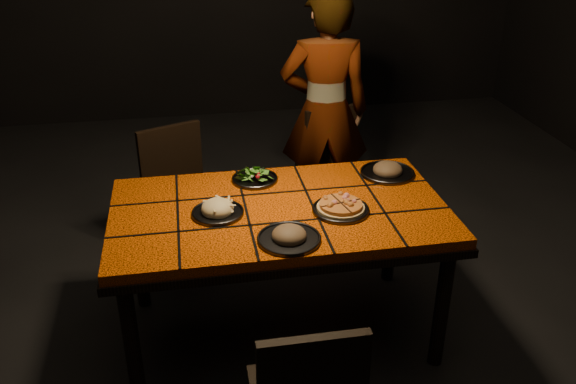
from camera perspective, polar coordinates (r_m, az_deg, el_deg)
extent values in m
cube|color=black|center=(3.35, -0.74, -13.07)|extent=(6.00, 7.00, 0.04)
cube|color=#E75407|center=(2.93, -0.82, -1.84)|extent=(1.60, 0.90, 0.05)
cube|color=black|center=(2.95, -0.82, -2.60)|extent=(1.62, 0.92, 0.04)
cylinder|color=black|center=(2.84, -14.40, -13.64)|extent=(0.07, 0.07, 0.66)
cylinder|color=black|center=(3.04, 14.19, -10.49)|extent=(0.07, 0.07, 0.66)
cylinder|color=black|center=(3.43, -13.82, -5.67)|extent=(0.07, 0.07, 0.66)
cylinder|color=black|center=(3.60, 9.62, -3.56)|extent=(0.07, 0.07, 0.66)
cube|color=black|center=(3.68, -9.52, -1.27)|extent=(0.51, 0.51, 0.04)
cube|color=black|center=(3.73, -10.90, 2.97)|extent=(0.38, 0.18, 0.43)
cylinder|color=black|center=(3.61, -10.52, -5.96)|extent=(0.03, 0.03, 0.40)
cylinder|color=black|center=(3.72, -6.04, -4.60)|extent=(0.03, 0.03, 0.40)
cylinder|color=black|center=(3.87, -12.37, -3.78)|extent=(0.03, 0.03, 0.40)
cylinder|color=black|center=(3.97, -8.13, -2.57)|extent=(0.03, 0.03, 0.40)
cube|color=black|center=(4.04, 5.05, 1.40)|extent=(0.46, 0.46, 0.04)
cube|color=black|center=(4.09, 4.01, 5.15)|extent=(0.37, 0.13, 0.41)
cylinder|color=black|center=(3.95, 4.08, -2.60)|extent=(0.03, 0.03, 0.38)
cylinder|color=black|center=(4.09, 7.82, -1.71)|extent=(0.03, 0.03, 0.38)
cylinder|color=black|center=(4.19, 2.11, -0.75)|extent=(0.03, 0.03, 0.38)
cylinder|color=black|center=(4.32, 5.71, 0.04)|extent=(0.03, 0.03, 0.38)
imported|color=brown|center=(4.02, 3.46, 7.52)|extent=(0.63, 0.45, 1.61)
cylinder|color=#333338|center=(2.89, 4.95, -1.70)|extent=(0.27, 0.27, 0.01)
torus|color=#333338|center=(2.88, 4.95, -1.57)|extent=(0.27, 0.27, 0.01)
cylinder|color=tan|center=(2.88, 4.96, -1.48)|extent=(0.27, 0.27, 0.01)
cylinder|color=orange|center=(2.87, 4.97, -1.21)|extent=(0.24, 0.24, 0.02)
cylinder|color=#333338|center=(2.87, -6.59, -1.98)|extent=(0.24, 0.24, 0.01)
torus|color=#333338|center=(2.87, -6.60, -1.84)|extent=(0.25, 0.25, 0.01)
ellipsoid|color=#CEBD87|center=(2.86, -6.61, -1.52)|extent=(0.15, 0.15, 0.08)
cylinder|color=#333338|center=(3.18, -3.13, 1.18)|extent=(0.24, 0.24, 0.01)
torus|color=#333338|center=(3.18, -3.13, 1.31)|extent=(0.24, 0.24, 0.01)
cylinder|color=#333338|center=(2.65, 0.11, -4.44)|extent=(0.28, 0.28, 0.01)
torus|color=#333338|center=(2.64, 0.11, -4.29)|extent=(0.28, 0.28, 0.01)
ellipsoid|color=brown|center=(2.63, 0.11, -3.90)|extent=(0.17, 0.17, 0.09)
cylinder|color=#333338|center=(3.29, 9.29, 1.75)|extent=(0.29, 0.29, 0.01)
torus|color=#333338|center=(3.28, 9.30, 1.87)|extent=(0.29, 0.29, 0.01)
ellipsoid|color=brown|center=(3.27, 9.32, 2.22)|extent=(0.17, 0.17, 0.09)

